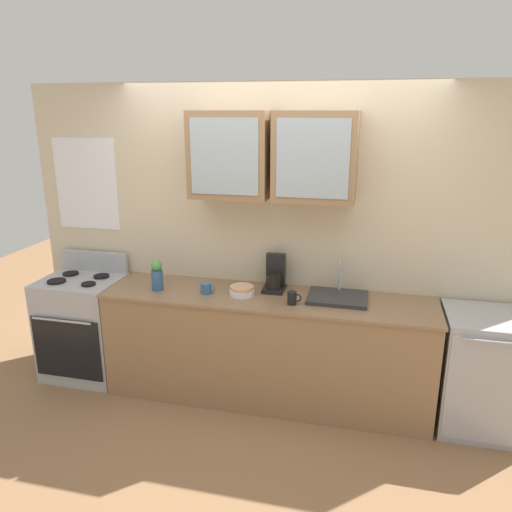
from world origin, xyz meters
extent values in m
plane|color=#936B47|center=(0.00, 0.00, 0.00)|extent=(10.00, 10.00, 0.00)
cube|color=beige|center=(0.00, 0.35, 1.25)|extent=(4.23, 0.10, 2.51)
cube|color=#93704C|center=(-0.33, 0.15, 1.96)|extent=(0.61, 0.31, 0.66)
cube|color=#9EADB7|center=(-0.33, -0.02, 1.96)|extent=(0.52, 0.01, 0.56)
cube|color=#93704C|center=(0.33, 0.15, 1.96)|extent=(0.61, 0.31, 0.66)
cube|color=#9EADB7|center=(0.33, -0.02, 1.96)|extent=(0.52, 0.01, 0.56)
cube|color=white|center=(-1.68, 0.30, 1.67)|extent=(0.58, 0.01, 0.79)
cube|color=#93704C|center=(0.00, 0.00, 0.44)|extent=(2.59, 0.59, 0.87)
cube|color=#8C6B4C|center=(0.00, 0.00, 0.88)|extent=(2.61, 0.61, 0.02)
cube|color=#ADAFB5|center=(-1.65, 0.00, 0.45)|extent=(0.67, 0.55, 0.89)
cube|color=black|center=(-1.65, -0.28, 0.38)|extent=(0.62, 0.01, 0.54)
cylinder|color=#ADAFB5|center=(-1.65, -0.31, 0.64)|extent=(0.54, 0.02, 0.02)
cube|color=#ADAFB5|center=(-1.65, 0.25, 0.98)|extent=(0.64, 0.04, 0.18)
cylinder|color=black|center=(-1.80, -0.10, 0.90)|extent=(0.15, 0.15, 0.02)
cylinder|color=black|center=(-1.50, -0.10, 0.90)|extent=(0.12, 0.12, 0.02)
cylinder|color=black|center=(-1.80, 0.10, 0.90)|extent=(0.13, 0.13, 0.02)
cylinder|color=black|center=(-1.50, 0.10, 0.90)|extent=(0.13, 0.13, 0.02)
cube|color=#2D2D30|center=(0.54, 0.06, 0.91)|extent=(0.45, 0.35, 0.03)
cylinder|color=#ADAFB5|center=(0.54, 0.21, 1.05)|extent=(0.02, 0.02, 0.25)
cylinder|color=#ADAFB5|center=(0.54, 0.15, 1.17)|extent=(0.02, 0.12, 0.02)
cylinder|color=white|center=(-0.20, -0.02, 0.91)|extent=(0.20, 0.20, 0.04)
cylinder|color=#E0AD7F|center=(-0.20, -0.02, 0.95)|extent=(0.19, 0.19, 0.04)
cylinder|color=#33598C|center=(-0.89, -0.07, 0.98)|extent=(0.09, 0.09, 0.17)
sphere|color=#4C994C|center=(-0.89, -0.07, 1.10)|extent=(0.09, 0.09, 0.09)
cylinder|color=black|center=(0.22, -0.12, 0.94)|extent=(0.07, 0.07, 0.10)
torus|color=black|center=(0.26, -0.12, 0.95)|extent=(0.06, 0.01, 0.06)
cylinder|color=#38608C|center=(-0.49, -0.05, 0.94)|extent=(0.09, 0.09, 0.09)
torus|color=#38608C|center=(-0.44, -0.05, 0.94)|extent=(0.05, 0.01, 0.05)
cube|color=#ADAFB5|center=(1.64, 0.00, 0.45)|extent=(0.62, 0.56, 0.89)
cube|color=#ADAFB5|center=(1.64, -0.28, 0.45)|extent=(0.59, 0.01, 0.80)
cylinder|color=#ADAFB5|center=(1.64, -0.31, 0.83)|extent=(0.47, 0.02, 0.02)
cube|color=black|center=(0.03, 0.13, 0.91)|extent=(0.17, 0.20, 0.03)
cylinder|color=black|center=(0.03, 0.11, 0.98)|extent=(0.11, 0.11, 0.11)
cube|color=black|center=(0.03, 0.20, 1.05)|extent=(0.15, 0.06, 0.26)
camera|label=1|loc=(0.76, -3.52, 2.31)|focal=34.56mm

